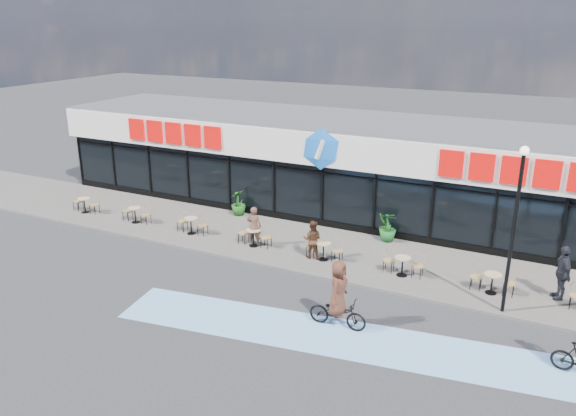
{
  "coord_description": "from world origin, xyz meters",
  "views": [
    {
      "loc": [
        9.46,
        -15.62,
        9.4
      ],
      "look_at": [
        -0.03,
        3.5,
        2.04
      ],
      "focal_mm": 35.0,
      "sensor_mm": 36.0,
      "label": 1
    }
  ],
  "objects": [
    {
      "name": "bistro_set_5",
      "position": [
        4.78,
        3.55,
        0.56
      ],
      "size": [
        1.54,
        0.62,
        0.9
      ],
      "color": "tan",
      "rests_on": "sidewalk"
    },
    {
      "name": "bistro_set_4",
      "position": [
        1.57,
        3.55,
        0.56
      ],
      "size": [
        1.54,
        0.62,
        0.9
      ],
      "color": "tan",
      "rests_on": "sidewalk"
    },
    {
      "name": "potted_plant_mid",
      "position": [
        3.28,
        6.55,
        0.74
      ],
      "size": [
        0.95,
        0.95,
        1.28
      ],
      "primitive_type": "imported",
      "rotation": [
        0.0,
        0.0,
        3.57
      ],
      "color": "#185622",
      "rests_on": "sidewalk"
    },
    {
      "name": "bistro_set_3",
      "position": [
        -1.64,
        3.55,
        0.56
      ],
      "size": [
        1.54,
        0.62,
        0.9
      ],
      "color": "tan",
      "rests_on": "sidewalk"
    },
    {
      "name": "bistro_set_0",
      "position": [
        -11.28,
        3.55,
        0.56
      ],
      "size": [
        1.54,
        0.62,
        0.9
      ],
      "color": "tan",
      "rests_on": "sidewalk"
    },
    {
      "name": "cyclist_a",
      "position": [
        3.91,
        -0.9,
        0.87
      ],
      "size": [
        1.9,
        0.9,
        2.26
      ],
      "color": "black",
      "rests_on": "ground"
    },
    {
      "name": "lamp_post",
      "position": [
        8.51,
        2.3,
        3.39
      ],
      "size": [
        0.28,
        0.28,
        5.58
      ],
      "color": "black",
      "rests_on": "sidewalk"
    },
    {
      "name": "bistro_set_6",
      "position": [
        7.99,
        3.55,
        0.56
      ],
      "size": [
        1.54,
        0.62,
        0.9
      ],
      "color": "tan",
      "rests_on": "sidewalk"
    },
    {
      "name": "potted_plant_right",
      "position": [
        3.11,
        6.62,
        0.71
      ],
      "size": [
        0.61,
        0.72,
        1.21
      ],
      "primitive_type": "imported",
      "rotation": [
        0.0,
        0.0,
        4.6
      ],
      "color": "#1B4C15",
      "rests_on": "sidewalk"
    },
    {
      "name": "patron_left",
      "position": [
        -1.66,
        3.56,
        0.96
      ],
      "size": [
        0.71,
        0.56,
        1.73
      ],
      "primitive_type": "imported",
      "rotation": [
        0.0,
        0.0,
        3.39
      ],
      "color": "#4E3328",
      "rests_on": "sidewalk"
    },
    {
      "name": "bike_lane",
      "position": [
        4.0,
        -1.5,
        0.01
      ],
      "size": [
        14.17,
        4.13,
        0.01
      ],
      "primitive_type": "cube",
      "rotation": [
        0.0,
        0.0,
        0.14
      ],
      "color": "#6FA1D2",
      "rests_on": "ground"
    },
    {
      "name": "ground",
      "position": [
        0.0,
        0.0,
        0.0
      ],
      "size": [
        120.0,
        120.0,
        0.0
      ],
      "primitive_type": "plane",
      "color": "#28282B",
      "rests_on": "ground"
    },
    {
      "name": "patron_right",
      "position": [
        1.09,
        3.44,
        0.89
      ],
      "size": [
        0.87,
        0.74,
        1.59
      ],
      "primitive_type": "imported",
      "rotation": [
        0.0,
        0.0,
        3.34
      ],
      "color": "#402616",
      "rests_on": "sidewalk"
    },
    {
      "name": "building",
      "position": [
        -0.0,
        9.93,
        2.34
      ],
      "size": [
        30.6,
        6.57,
        4.75
      ],
      "color": "black",
      "rests_on": "ground"
    },
    {
      "name": "bistro_set_1",
      "position": [
        -8.06,
        3.55,
        0.56
      ],
      "size": [
        1.54,
        0.62,
        0.9
      ],
      "color": "tan",
      "rests_on": "sidewalk"
    },
    {
      "name": "bistro_set_2",
      "position": [
        -4.85,
        3.55,
        0.56
      ],
      "size": [
        1.54,
        0.62,
        0.9
      ],
      "color": "tan",
      "rests_on": "sidewalk"
    },
    {
      "name": "potted_plant_left",
      "position": [
        -4.26,
        6.56,
        0.73
      ],
      "size": [
        0.87,
        0.87,
        1.26
      ],
      "primitive_type": "imported",
      "rotation": [
        0.0,
        0.0,
        4.44
      ],
      "color": "#194C15",
      "rests_on": "sidewalk"
    },
    {
      "name": "sidewalk",
      "position": [
        0.0,
        4.5,
        0.05
      ],
      "size": [
        44.0,
        5.0,
        0.1
      ],
      "primitive_type": "cube",
      "color": "#5A5750",
      "rests_on": "ground"
    },
    {
      "name": "pedestrian_a",
      "position": [
        10.12,
        4.12,
        1.07
      ],
      "size": [
        0.87,
        1.23,
        1.94
      ],
      "primitive_type": "imported",
      "rotation": [
        0.0,
        0.0,
        -1.18
      ],
      "color": "black",
      "rests_on": "sidewalk"
    }
  ]
}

